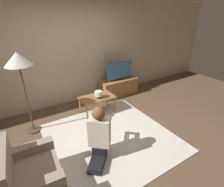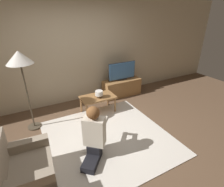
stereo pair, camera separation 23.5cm
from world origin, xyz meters
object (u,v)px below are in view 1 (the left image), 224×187
coffee_table (97,99)px  floor_lamp (19,63)px  armchair (30,178)px  person_kneeling (99,134)px  table_lamp (98,94)px  tv (119,71)px

coffee_table → floor_lamp: 1.82m
armchair → person_kneeling: size_ratio=0.92×
armchair → person_kneeling: bearing=-82.2°
table_lamp → coffee_table: bearing=96.4°
armchair → table_lamp: bearing=-48.8°
tv → person_kneeling: tv is taller
coffee_table → table_lamp: table_lamp is taller
person_kneeling → table_lamp: person_kneeling is taller
tv → table_lamp: size_ratio=4.66×
person_kneeling → floor_lamp: bearing=-18.2°
tv → floor_lamp: (-2.47, -0.50, 0.70)m
tv → armchair: size_ratio=0.95×
coffee_table → table_lamp: bearing=-83.6°
person_kneeling → armchair: bearing=45.5°
table_lamp → armchair: bearing=-142.4°
tv → coffee_table: (-1.01, -0.56, -0.37)m
floor_lamp → armchair: (-0.26, -1.47, -1.16)m
table_lamp → tv: bearing=32.2°
armchair → table_lamp: (1.74, 1.34, 0.25)m
tv → armchair: tv is taller
armchair → table_lamp: size_ratio=4.90×
coffee_table → armchair: size_ratio=0.92×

